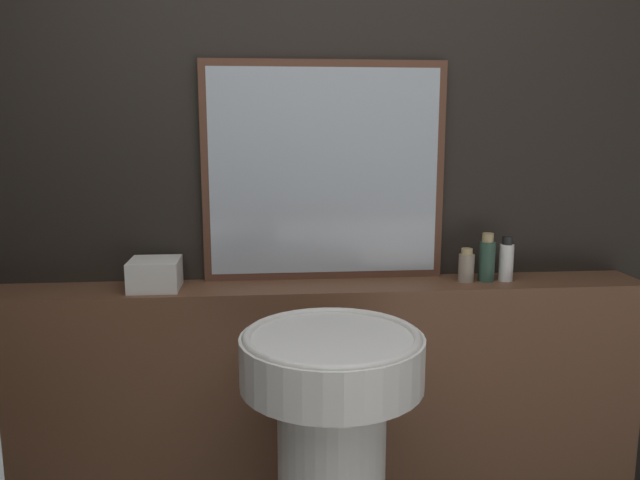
{
  "coord_description": "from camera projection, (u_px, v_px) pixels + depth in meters",
  "views": [
    {
      "loc": [
        -0.2,
        -0.51,
        1.47
      ],
      "look_at": [
        -0.03,
        1.42,
        1.11
      ],
      "focal_mm": 35.0,
      "sensor_mm": 36.0,
      "label": 1
    }
  ],
  "objects": [
    {
      "name": "pedestal_sink",
      "position": [
        332.0,
        459.0,
        1.72
      ],
      "size": [
        0.5,
        0.5,
        0.93
      ],
      "color": "silver",
      "rests_on": "ground_plane"
    },
    {
      "name": "mirror",
      "position": [
        324.0,
        172.0,
        2.13
      ],
      "size": [
        0.83,
        0.03,
        0.75
      ],
      "color": "#563323",
      "rests_on": "vanity_counter"
    },
    {
      "name": "shampoo_bottle",
      "position": [
        466.0,
        266.0,
        2.14
      ],
      "size": [
        0.05,
        0.05,
        0.12
      ],
      "color": "gray",
      "rests_on": "vanity_counter"
    },
    {
      "name": "conditioner_bottle",
      "position": [
        487.0,
        259.0,
        2.15
      ],
      "size": [
        0.05,
        0.05,
        0.17
      ],
      "color": "#2D4C3D",
      "rests_on": "vanity_counter"
    },
    {
      "name": "vanity_counter",
      "position": [
        324.0,
        414.0,
        2.19
      ],
      "size": [
        2.21,
        0.23,
        0.94
      ],
      "color": "brown",
      "rests_on": "ground_plane"
    },
    {
      "name": "lotion_bottle",
      "position": [
        506.0,
        260.0,
        2.15
      ],
      "size": [
        0.05,
        0.05,
        0.16
      ],
      "color": "white",
      "rests_on": "vanity_counter"
    },
    {
      "name": "wall_back",
      "position": [
        321.0,
        188.0,
        2.19
      ],
      "size": [
        8.0,
        0.06,
        2.5
      ],
      "color": "black",
      "rests_on": "ground_plane"
    },
    {
      "name": "towel_stack",
      "position": [
        155.0,
        274.0,
        2.05
      ],
      "size": [
        0.16,
        0.16,
        0.1
      ],
      "color": "silver",
      "rests_on": "vanity_counter"
    }
  ]
}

